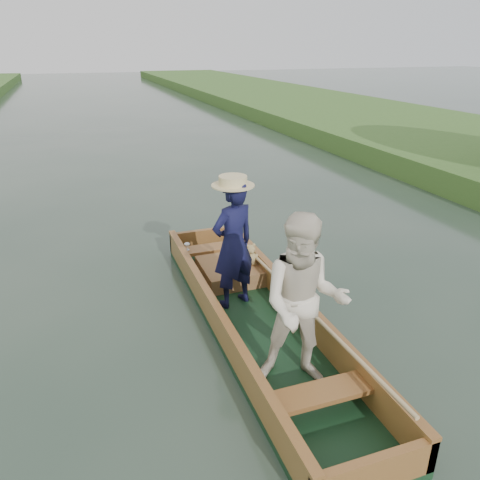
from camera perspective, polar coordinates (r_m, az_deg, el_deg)
name	(u,v)px	position (r m, az deg, el deg)	size (l,w,h in m)	color
ground	(256,328)	(5.88, 1.99, -10.73)	(120.00, 120.00, 0.00)	#283D30
trees_far	(126,74)	(12.63, -13.68, 19.09)	(22.27, 15.62, 4.62)	#47331E
punt	(266,293)	(5.33, 3.22, -6.45)	(1.13, 5.00, 1.86)	#13321B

